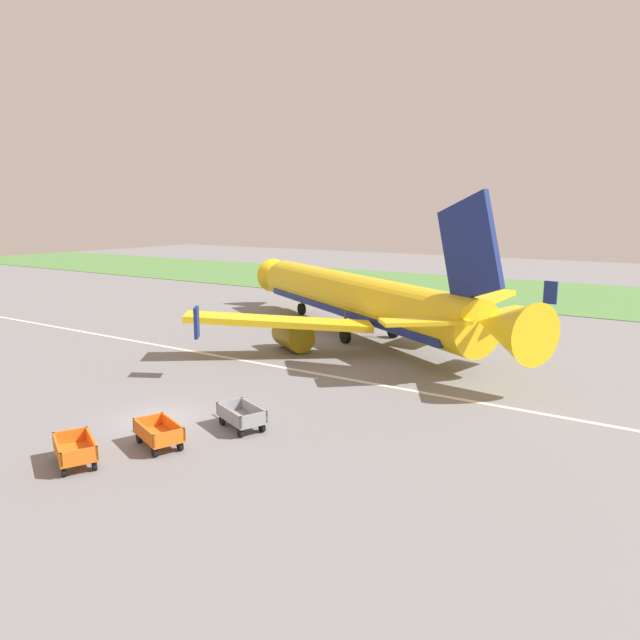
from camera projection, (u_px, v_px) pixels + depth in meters
name	position (u px, v px, depth m)	size (l,w,h in m)	color
ground_plane	(157.00, 419.00, 28.72)	(220.00, 220.00, 0.00)	slate
grass_strip	(494.00, 291.00, 74.57)	(220.00, 28.00, 0.06)	#518442
apron_stripe	(290.00, 369.00, 37.88)	(120.00, 0.36, 0.01)	silver
airplane	(361.00, 300.00, 47.00)	(34.04, 28.39, 11.34)	yellow
baggage_cart_nearest	(75.00, 450.00, 23.54)	(3.50, 2.39, 1.07)	orange
baggage_cart_second_in_row	(159.00, 433.00, 25.33)	(3.58, 2.20, 1.07)	orange
baggage_cart_third_in_row	(241.00, 416.00, 27.44)	(3.57, 2.24, 1.07)	gray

